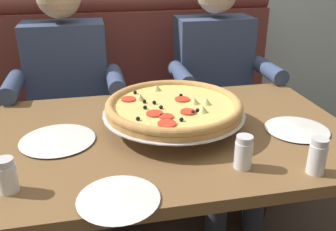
{
  "coord_description": "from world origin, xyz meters",
  "views": [
    {
      "loc": [
        -0.26,
        -1.17,
        1.33
      ],
      "look_at": [
        -0.02,
        -0.02,
        0.81
      ],
      "focal_mm": 39.61,
      "sensor_mm": 36.0,
      "label": 1
    }
  ],
  "objects_px": {
    "diner_right": "(218,79)",
    "shaker_parmesan": "(243,154)",
    "shaker_oregano": "(317,158)",
    "booth_bench": "(140,119)",
    "diner_left": "(68,89)",
    "shaker_pepper_flakes": "(7,178)",
    "patio_chair": "(278,43)",
    "plate_near_left": "(57,139)",
    "plate_far_side": "(118,197)",
    "pizza": "(174,107)",
    "dining_table": "(172,153)",
    "plate_near_right": "(297,128)"
  },
  "relations": [
    {
      "from": "diner_right",
      "to": "shaker_parmesan",
      "type": "distance_m",
      "value": 0.94
    },
    {
      "from": "diner_right",
      "to": "shaker_oregano",
      "type": "relative_size",
      "value": 11.52
    },
    {
      "from": "booth_bench",
      "to": "diner_left",
      "type": "height_order",
      "value": "diner_left"
    },
    {
      "from": "shaker_pepper_flakes",
      "to": "patio_chair",
      "type": "height_order",
      "value": "patio_chair"
    },
    {
      "from": "booth_bench",
      "to": "shaker_parmesan",
      "type": "relative_size",
      "value": 16.74
    },
    {
      "from": "diner_right",
      "to": "patio_chair",
      "type": "bearing_deg",
      "value": 52.63
    },
    {
      "from": "shaker_parmesan",
      "to": "shaker_pepper_flakes",
      "type": "xyz_separation_m",
      "value": [
        -0.66,
        0.01,
        -0.0
      ]
    },
    {
      "from": "shaker_oregano",
      "to": "diner_right",
      "type": "bearing_deg",
      "value": 87.64
    },
    {
      "from": "booth_bench",
      "to": "shaker_pepper_flakes",
      "type": "relative_size",
      "value": 17.52
    },
    {
      "from": "plate_near_left",
      "to": "plate_far_side",
      "type": "height_order",
      "value": "same"
    },
    {
      "from": "pizza",
      "to": "plate_far_side",
      "type": "distance_m",
      "value": 0.47
    },
    {
      "from": "diner_right",
      "to": "patio_chair",
      "type": "height_order",
      "value": "diner_right"
    },
    {
      "from": "dining_table",
      "to": "pizza",
      "type": "relative_size",
      "value": 2.55
    },
    {
      "from": "shaker_pepper_flakes",
      "to": "plate_near_left",
      "type": "distance_m",
      "value": 0.29
    },
    {
      "from": "shaker_pepper_flakes",
      "to": "diner_right",
      "type": "bearing_deg",
      "value": 44.84
    },
    {
      "from": "diner_left",
      "to": "pizza",
      "type": "relative_size",
      "value": 2.49
    },
    {
      "from": "plate_near_right",
      "to": "shaker_oregano",
      "type": "bearing_deg",
      "value": -109.36
    },
    {
      "from": "diner_right",
      "to": "shaker_parmesan",
      "type": "height_order",
      "value": "diner_right"
    },
    {
      "from": "plate_near_right",
      "to": "plate_far_side",
      "type": "relative_size",
      "value": 1.04
    },
    {
      "from": "booth_bench",
      "to": "pizza",
      "type": "bearing_deg",
      "value": -89.1
    },
    {
      "from": "diner_left",
      "to": "plate_far_side",
      "type": "relative_size",
      "value": 5.85
    },
    {
      "from": "booth_bench",
      "to": "shaker_parmesan",
      "type": "bearing_deg",
      "value": -82.52
    },
    {
      "from": "pizza",
      "to": "shaker_pepper_flakes",
      "type": "bearing_deg",
      "value": -150.31
    },
    {
      "from": "plate_near_left",
      "to": "shaker_parmesan",
      "type": "bearing_deg",
      "value": -27.42
    },
    {
      "from": "plate_near_left",
      "to": "diner_right",
      "type": "bearing_deg",
      "value": 38.19
    },
    {
      "from": "shaker_pepper_flakes",
      "to": "plate_far_side",
      "type": "distance_m",
      "value": 0.3
    },
    {
      "from": "booth_bench",
      "to": "plate_far_side",
      "type": "bearing_deg",
      "value": -100.03
    },
    {
      "from": "booth_bench",
      "to": "diner_right",
      "type": "bearing_deg",
      "value": -34.31
    },
    {
      "from": "shaker_parmesan",
      "to": "plate_near_left",
      "type": "xyz_separation_m",
      "value": [
        -0.55,
        0.29,
        -0.03
      ]
    },
    {
      "from": "pizza",
      "to": "patio_chair",
      "type": "xyz_separation_m",
      "value": [
        1.51,
        2.08,
        -0.3
      ]
    },
    {
      "from": "shaker_oregano",
      "to": "patio_chair",
      "type": "xyz_separation_m",
      "value": [
        1.17,
        2.46,
        -0.26
      ]
    },
    {
      "from": "dining_table",
      "to": "shaker_oregano",
      "type": "xyz_separation_m",
      "value": [
        0.35,
        -0.35,
        0.14
      ]
    },
    {
      "from": "pizza",
      "to": "plate_near_left",
      "type": "bearing_deg",
      "value": -176.58
    },
    {
      "from": "plate_far_side",
      "to": "patio_chair",
      "type": "height_order",
      "value": "patio_chair"
    },
    {
      "from": "dining_table",
      "to": "shaker_oregano",
      "type": "relative_size",
      "value": 11.78
    },
    {
      "from": "diner_right",
      "to": "pizza",
      "type": "relative_size",
      "value": 2.49
    },
    {
      "from": "shaker_pepper_flakes",
      "to": "plate_near_right",
      "type": "xyz_separation_m",
      "value": [
        0.95,
        0.18,
        -0.03
      ]
    },
    {
      "from": "plate_near_right",
      "to": "patio_chair",
      "type": "bearing_deg",
      "value": 63.79
    },
    {
      "from": "shaker_parmesan",
      "to": "plate_near_left",
      "type": "height_order",
      "value": "shaker_parmesan"
    },
    {
      "from": "booth_bench",
      "to": "shaker_oregano",
      "type": "bearing_deg",
      "value": -74.27
    },
    {
      "from": "shaker_oregano",
      "to": "plate_near_right",
      "type": "height_order",
      "value": "shaker_oregano"
    },
    {
      "from": "shaker_oregano",
      "to": "shaker_pepper_flakes",
      "type": "relative_size",
      "value": 1.12
    },
    {
      "from": "shaker_oregano",
      "to": "plate_near_left",
      "type": "distance_m",
      "value": 0.83
    },
    {
      "from": "shaker_parmesan",
      "to": "plate_far_side",
      "type": "xyz_separation_m",
      "value": [
        -0.38,
        -0.09,
        -0.03
      ]
    },
    {
      "from": "plate_near_right",
      "to": "plate_far_side",
      "type": "xyz_separation_m",
      "value": [
        -0.67,
        -0.28,
        0.0
      ]
    },
    {
      "from": "dining_table",
      "to": "diner_left",
      "type": "height_order",
      "value": "diner_left"
    },
    {
      "from": "diner_left",
      "to": "plate_near_right",
      "type": "distance_m",
      "value": 1.1
    },
    {
      "from": "plate_near_left",
      "to": "booth_bench",
      "type": "bearing_deg",
      "value": 65.84
    },
    {
      "from": "shaker_parmesan",
      "to": "plate_far_side",
      "type": "distance_m",
      "value": 0.39
    },
    {
      "from": "diner_right",
      "to": "plate_near_left",
      "type": "bearing_deg",
      "value": -141.81
    }
  ]
}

